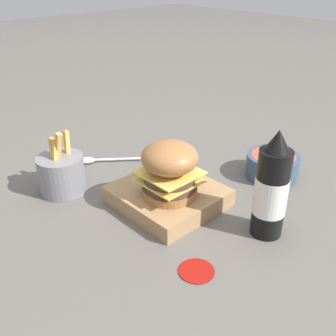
{
  "coord_description": "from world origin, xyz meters",
  "views": [
    {
      "loc": [
        0.55,
        -0.46,
        0.47
      ],
      "look_at": [
        0.02,
        0.04,
        0.09
      ],
      "focal_mm": 42.0,
      "sensor_mm": 36.0,
      "label": 1
    }
  ],
  "objects_px": {
    "ketchup_bottle": "(271,190)",
    "spoon": "(95,160)",
    "serving_board": "(168,196)",
    "side_bowl": "(272,165)",
    "burger": "(170,169)",
    "fries_basket": "(61,173)"
  },
  "relations": [
    {
      "from": "serving_board",
      "to": "ketchup_bottle",
      "type": "bearing_deg",
      "value": 18.26
    },
    {
      "from": "burger",
      "to": "fries_basket",
      "type": "distance_m",
      "value": 0.26
    },
    {
      "from": "serving_board",
      "to": "fries_basket",
      "type": "height_order",
      "value": "fries_basket"
    },
    {
      "from": "ketchup_bottle",
      "to": "spoon",
      "type": "relative_size",
      "value": 1.55
    },
    {
      "from": "ketchup_bottle",
      "to": "fries_basket",
      "type": "height_order",
      "value": "ketchup_bottle"
    },
    {
      "from": "ketchup_bottle",
      "to": "fries_basket",
      "type": "bearing_deg",
      "value": -153.21
    },
    {
      "from": "burger",
      "to": "side_bowl",
      "type": "xyz_separation_m",
      "value": [
        0.07,
        0.28,
        -0.07
      ]
    },
    {
      "from": "side_bowl",
      "to": "burger",
      "type": "bearing_deg",
      "value": -103.33
    },
    {
      "from": "side_bowl",
      "to": "fries_basket",
      "type": "bearing_deg",
      "value": -125.49
    },
    {
      "from": "ketchup_bottle",
      "to": "side_bowl",
      "type": "relative_size",
      "value": 1.7
    },
    {
      "from": "serving_board",
      "to": "burger",
      "type": "xyz_separation_m",
      "value": [
        0.02,
        -0.01,
        0.08
      ]
    },
    {
      "from": "ketchup_bottle",
      "to": "spoon",
      "type": "height_order",
      "value": "ketchup_bottle"
    },
    {
      "from": "burger",
      "to": "ketchup_bottle",
      "type": "distance_m",
      "value": 0.2
    },
    {
      "from": "burger",
      "to": "spoon",
      "type": "height_order",
      "value": "burger"
    },
    {
      "from": "burger",
      "to": "ketchup_bottle",
      "type": "height_order",
      "value": "ketchup_bottle"
    },
    {
      "from": "burger",
      "to": "spoon",
      "type": "relative_size",
      "value": 0.84
    },
    {
      "from": "fries_basket",
      "to": "spoon",
      "type": "relative_size",
      "value": 1.07
    },
    {
      "from": "serving_board",
      "to": "burger",
      "type": "relative_size",
      "value": 1.79
    },
    {
      "from": "serving_board",
      "to": "burger",
      "type": "bearing_deg",
      "value": -35.13
    },
    {
      "from": "burger",
      "to": "serving_board",
      "type": "bearing_deg",
      "value": 144.87
    },
    {
      "from": "spoon",
      "to": "serving_board",
      "type": "bearing_deg",
      "value": 130.16
    },
    {
      "from": "serving_board",
      "to": "side_bowl",
      "type": "distance_m",
      "value": 0.28
    }
  ]
}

